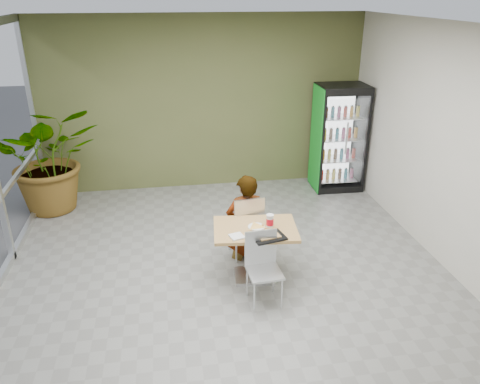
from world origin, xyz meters
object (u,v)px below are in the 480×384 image
object	(u,v)px
chair_far	(247,222)
chair_near	(263,261)
soda_cup	(270,221)
potted_plant	(50,158)
beverage_fridge	(339,138)
dining_table	(255,242)
cafeteria_tray	(269,237)
seated_woman	(245,227)

from	to	relation	value
chair_far	chair_near	distance (m)	0.97
chair_near	soda_cup	xyz separation A→B (m)	(0.19, 0.45, 0.31)
potted_plant	beverage_fridge	bearing A→B (deg)	1.39
dining_table	chair_far	bearing A→B (deg)	91.60
cafeteria_tray	dining_table	bearing A→B (deg)	111.11
dining_table	soda_cup	world-z (taller)	soda_cup
chair_far	cafeteria_tray	world-z (taller)	chair_far
dining_table	soda_cup	size ratio (longest dim) A/B	6.50
chair_near	potted_plant	distance (m)	4.39
chair_near	beverage_fridge	world-z (taller)	beverage_fridge
seated_woman	potted_plant	size ratio (longest dim) A/B	0.84
chair_far	seated_woman	distance (m)	0.10
seated_woman	cafeteria_tray	bearing A→B (deg)	91.61
dining_table	seated_woman	size ratio (longest dim) A/B	0.73
cafeteria_tray	seated_woman	bearing A→B (deg)	99.26
cafeteria_tray	beverage_fridge	size ratio (longest dim) A/B	0.20
dining_table	soda_cup	xyz separation A→B (m)	(0.19, -0.01, 0.30)
dining_table	cafeteria_tray	world-z (taller)	cafeteria_tray
soda_cup	dining_table	bearing A→B (deg)	177.53
cafeteria_tray	potted_plant	distance (m)	4.33
chair_near	soda_cup	world-z (taller)	soda_cup
dining_table	seated_woman	bearing A→B (deg)	92.84
cafeteria_tray	beverage_fridge	distance (m)	3.73
dining_table	chair_near	size ratio (longest dim) A/B	1.26
seated_woman	beverage_fridge	xyz separation A→B (m)	(2.18, 2.27, 0.51)
chair_near	cafeteria_tray	size ratio (longest dim) A/B	2.27
soda_cup	beverage_fridge	distance (m)	3.45
cafeteria_tray	chair_far	bearing A→B (deg)	98.90
dining_table	beverage_fridge	xyz separation A→B (m)	(2.15, 2.83, 0.46)
soda_cup	cafeteria_tray	world-z (taller)	soda_cup
potted_plant	chair_far	bearing A→B (deg)	-36.15
potted_plant	chair_near	bearing A→B (deg)	-46.27
chair_near	potted_plant	size ratio (longest dim) A/B	0.49
soda_cup	chair_near	bearing A→B (deg)	-112.51
seated_woman	potted_plant	world-z (taller)	potted_plant
chair_near	cafeteria_tray	distance (m)	0.31
soda_cup	beverage_fridge	size ratio (longest dim) A/B	0.09
seated_woman	chair_near	bearing A→B (deg)	84.11
dining_table	cafeteria_tray	size ratio (longest dim) A/B	2.86
seated_woman	dining_table	bearing A→B (deg)	85.19
chair_far	dining_table	bearing A→B (deg)	83.95
cafeteria_tray	potted_plant	bearing A→B (deg)	136.30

